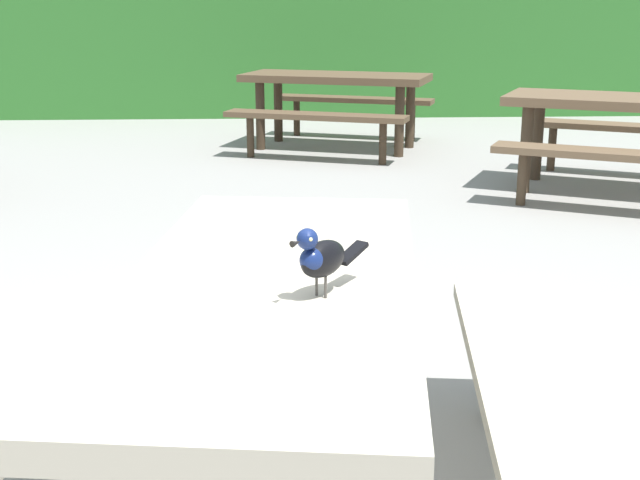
# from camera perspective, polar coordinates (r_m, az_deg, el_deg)

# --- Properties ---
(hedge_wall) EXTENTS (28.00, 1.22, 2.35)m
(hedge_wall) POSITION_cam_1_polar(r_m,az_deg,el_deg) (11.23, -3.14, 14.61)
(hedge_wall) COLOR #2D6B28
(hedge_wall) RESTS_ON ground
(picnic_table_foreground) EXTENTS (1.88, 1.90, 0.74)m
(picnic_table_foreground) POSITION_cam_1_polar(r_m,az_deg,el_deg) (2.30, -3.23, -6.71)
(picnic_table_foreground) COLOR #B2A893
(picnic_table_foreground) RESTS_ON ground
(bird_grackle) EXTENTS (0.21, 0.23, 0.18)m
(bird_grackle) POSITION_cam_1_polar(r_m,az_deg,el_deg) (2.03, 0.02, -1.15)
(bird_grackle) COLOR black
(bird_grackle) RESTS_ON picnic_table_foreground
(picnic_table_mid_left) EXTENTS (2.28, 2.26, 0.74)m
(picnic_table_mid_left) POSITION_cam_1_polar(r_m,az_deg,el_deg) (6.82, 20.18, 7.57)
(picnic_table_mid_left) COLOR brown
(picnic_table_mid_left) RESTS_ON ground
(picnic_table_far_centre) EXTENTS (2.17, 2.15, 0.74)m
(picnic_table_far_centre) POSITION_cam_1_polar(r_m,az_deg,el_deg) (8.43, 1.08, 9.96)
(picnic_table_far_centre) COLOR brown
(picnic_table_far_centre) RESTS_ON ground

